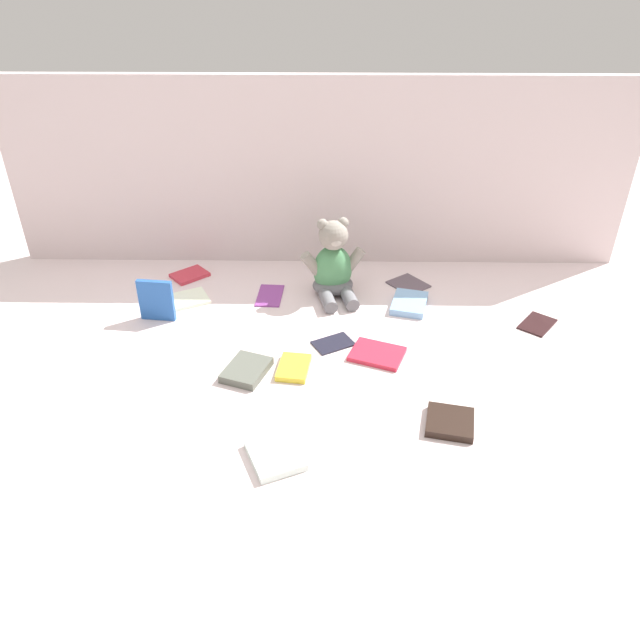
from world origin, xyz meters
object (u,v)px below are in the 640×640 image
(book_case_7, at_px, (450,422))
(book_case_1, at_px, (156,300))
(book_case_0, at_px, (377,354))
(book_case_12, at_px, (408,284))
(book_case_3, at_px, (333,343))
(book_case_10, at_px, (275,455))
(book_case_4, at_px, (409,303))
(book_case_9, at_px, (294,368))
(book_case_5, at_px, (537,323))
(teddy_bear, at_px, (333,267))
(book_case_6, at_px, (190,275))
(book_case_8, at_px, (183,300))
(book_case_2, at_px, (247,370))
(book_case_11, at_px, (270,295))

(book_case_7, bearing_deg, book_case_1, -108.05)
(book_case_0, bearing_deg, book_case_12, 3.17)
(book_case_0, relative_size, book_case_3, 1.28)
(book_case_1, bearing_deg, book_case_10, -49.19)
(book_case_4, height_order, book_case_9, book_case_4)
(book_case_1, distance_m, book_case_9, 0.44)
(book_case_4, bearing_deg, book_case_12, 99.20)
(book_case_1, xyz_separation_m, book_case_10, (0.36, -0.51, -0.05))
(book_case_0, distance_m, book_case_5, 0.46)
(teddy_bear, xyz_separation_m, book_case_5, (0.54, -0.16, -0.08))
(book_case_6, xyz_separation_m, book_case_8, (0.01, -0.15, -0.00))
(book_case_5, relative_size, book_case_12, 1.04)
(book_case_4, bearing_deg, book_case_10, -104.84)
(book_case_0, relative_size, book_case_10, 1.11)
(book_case_1, xyz_separation_m, book_case_3, (0.47, -0.11, -0.05))
(book_case_5, distance_m, book_case_12, 0.38)
(book_case_9, distance_m, book_case_10, 0.29)
(book_case_0, xyz_separation_m, book_case_4, (0.10, 0.24, 0.00))
(book_case_1, xyz_separation_m, book_case_6, (0.04, 0.24, -0.05))
(book_case_6, bearing_deg, book_case_12, -135.27)
(book_case_2, xyz_separation_m, book_case_3, (0.20, 0.13, -0.01))
(book_case_6, bearing_deg, book_case_1, 130.26)
(book_case_11, distance_m, book_case_12, 0.41)
(book_case_5, relative_size, book_case_7, 1.08)
(teddy_bear, distance_m, book_case_11, 0.20)
(teddy_bear, relative_size, book_case_12, 2.24)
(teddy_bear, bearing_deg, book_case_6, 154.87)
(book_case_0, relative_size, book_case_2, 1.10)
(book_case_9, relative_size, book_case_10, 0.91)
(book_case_12, bearing_deg, book_case_1, 158.34)
(book_case_0, bearing_deg, book_case_3, 86.08)
(book_case_3, height_order, book_case_12, same)
(book_case_2, relative_size, book_case_6, 1.13)
(book_case_4, height_order, book_case_5, book_case_4)
(book_case_10, bearing_deg, book_case_1, 100.99)
(book_case_4, relative_size, book_case_11, 1.03)
(book_case_4, relative_size, book_case_10, 1.12)
(book_case_0, distance_m, book_case_1, 0.60)
(book_case_3, distance_m, book_case_5, 0.55)
(book_case_3, distance_m, book_case_11, 0.30)
(book_case_2, relative_size, book_case_9, 1.11)
(book_case_11, xyz_separation_m, book_case_12, (0.41, 0.07, 0.00))
(book_case_4, bearing_deg, book_case_5, -1.11)
(book_case_2, relative_size, book_case_7, 1.17)
(book_case_2, distance_m, book_case_7, 0.48)
(book_case_4, distance_m, book_case_6, 0.67)
(book_case_10, xyz_separation_m, book_case_12, (0.34, 0.71, -0.00))
(book_case_2, distance_m, book_case_9, 0.11)
(book_case_8, bearing_deg, teddy_bear, -109.60)
(book_case_1, distance_m, book_case_12, 0.72)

